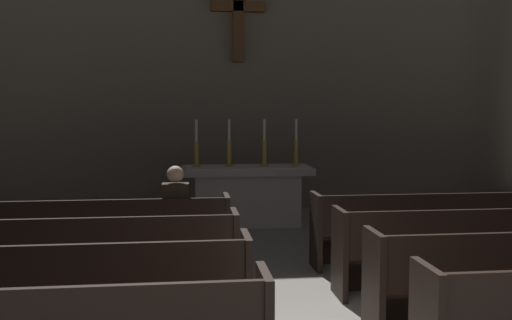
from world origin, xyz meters
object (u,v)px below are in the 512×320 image
candlestick_outer_left (197,151)px  candlestick_outer_right (296,151)px  candlestick_inner_left (229,151)px  pew_left_row_4 (56,238)px  altar (247,194)px  pew_left_row_3 (32,263)px  candlestick_inner_right (264,151)px  pew_right_row_4 (470,227)px  lone_worshipper (176,217)px

candlestick_outer_left → candlestick_outer_right: (1.70, 0.00, 0.00)m
candlestick_outer_left → candlestick_inner_left: bearing=0.0°
pew_left_row_4 → altar: altar is taller
pew_left_row_3 → pew_left_row_4: 1.14m
pew_left_row_4 → candlestick_inner_right: bearing=45.4°
altar → candlestick_outer_right: bearing=-0.0°
candlestick_outer_left → candlestick_inner_right: bearing=0.0°
pew_left_row_3 → pew_left_row_4: size_ratio=1.00×
pew_left_row_3 → pew_right_row_4: bearing=12.5°
pew_left_row_4 → pew_right_row_4: 5.15m
altar → candlestick_inner_right: (0.30, -0.00, 0.74)m
altar → lone_worshipper: bearing=-112.2°
pew_left_row_4 → candlestick_outer_left: (1.72, 2.91, 0.79)m
lone_worshipper → pew_right_row_4: bearing=-0.6°
candlestick_inner_left → candlestick_outer_right: same height
pew_left_row_4 → candlestick_inner_right: size_ratio=5.13×
altar → lone_worshipper: (-1.17, -2.87, 0.16)m
altar → pew_right_row_4: bearing=-48.5°
altar → candlestick_inner_left: size_ratio=2.76×
pew_right_row_4 → candlestick_inner_right: size_ratio=5.13×
pew_left_row_3 → candlestick_outer_left: bearing=67.0°
pew_left_row_4 → candlestick_outer_right: bearing=40.4°
candlestick_inner_left → candlestick_outer_right: size_ratio=1.00×
pew_right_row_4 → candlestick_outer_right: bearing=120.6°
candlestick_inner_left → candlestick_outer_left: bearing=180.0°
candlestick_outer_left → pew_left_row_4: bearing=-120.6°
pew_left_row_4 → candlestick_inner_left: candlestick_inner_left is taller
altar → candlestick_inner_left: candlestick_inner_left is taller
pew_left_row_3 → candlestick_outer_right: 5.36m
candlestick_outer_left → lone_worshipper: (-0.32, -2.87, -0.58)m
pew_right_row_4 → candlestick_inner_left: (-2.87, 2.91, 0.79)m
pew_left_row_3 → candlestick_inner_left: size_ratio=5.13×
candlestick_outer_left → candlestick_inner_left: size_ratio=1.00×
candlestick_inner_left → candlestick_inner_right: size_ratio=1.00×
candlestick_inner_right → candlestick_inner_left: bearing=180.0°
candlestick_outer_left → candlestick_inner_left: 0.55m
pew_left_row_4 → candlestick_outer_left: size_ratio=5.13×
pew_left_row_3 → candlestick_outer_left: (1.72, 4.05, 0.79)m
pew_right_row_4 → candlestick_inner_left: bearing=134.6°
pew_left_row_4 → altar: (2.57, 2.91, 0.06)m
candlestick_inner_right → candlestick_outer_right: bearing=0.0°
pew_left_row_3 → altar: (2.57, 4.05, 0.06)m
pew_right_row_4 → candlestick_inner_right: (-2.27, 2.91, 0.79)m
candlestick_outer_left → candlestick_inner_left: (0.55, 0.00, 0.00)m
lone_worshipper → candlestick_outer_left: bearing=83.6°
altar → candlestick_inner_right: 0.80m
pew_left_row_4 → altar: 3.89m
altar → candlestick_outer_right: 1.13m
candlestick_inner_left → candlestick_outer_right: bearing=0.0°
altar → candlestick_inner_right: candlestick_inner_right is taller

